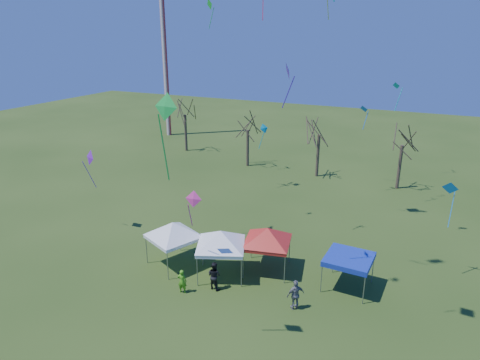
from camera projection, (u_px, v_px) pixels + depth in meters
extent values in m
plane|color=#284114|center=(245.00, 303.00, 25.06)|extent=(140.00, 140.00, 0.00)
cylinder|color=silver|center=(164.00, 49.00, 61.10)|extent=(0.70, 0.70, 25.00)
cylinder|color=#3D2D21|center=(186.00, 133.00, 55.96)|extent=(0.32, 0.32, 4.78)
cylinder|color=#3D2D21|center=(248.00, 148.00, 49.71)|extent=(0.32, 0.32, 4.28)
cylinder|color=#3D2D21|center=(318.00, 156.00, 46.09)|extent=(0.32, 0.32, 4.64)
cylinder|color=#3D2D21|center=(399.00, 167.00, 42.50)|extent=(0.32, 0.32, 4.49)
cylinder|color=gray|center=(147.00, 250.00, 29.07)|extent=(0.06, 0.06, 1.93)
cylinder|color=gray|center=(180.00, 238.00, 30.73)|extent=(0.06, 0.06, 1.93)
cylinder|color=gray|center=(168.00, 266.00, 27.13)|extent=(0.06, 0.06, 1.93)
cylinder|color=gray|center=(202.00, 252.00, 28.79)|extent=(0.06, 0.06, 1.93)
cube|color=white|center=(173.00, 237.00, 28.57)|extent=(3.84, 3.84, 0.23)
pyramid|color=white|center=(173.00, 222.00, 28.21)|extent=(3.73, 3.73, 0.97)
cylinder|color=gray|center=(197.00, 272.00, 26.46)|extent=(0.06, 0.06, 1.95)
cylinder|color=gray|center=(203.00, 250.00, 29.04)|extent=(0.06, 0.06, 1.95)
cylinder|color=gray|center=(241.00, 273.00, 26.35)|extent=(0.06, 0.06, 1.95)
cylinder|color=gray|center=(243.00, 251.00, 28.92)|extent=(0.06, 0.06, 1.95)
cube|color=white|center=(221.00, 246.00, 27.33)|extent=(3.82, 3.82, 0.23)
pyramid|color=white|center=(221.00, 231.00, 26.97)|extent=(3.83, 3.83, 0.98)
cylinder|color=gray|center=(243.00, 265.00, 27.28)|extent=(0.06, 0.06, 1.91)
cylinder|color=gray|center=(251.00, 246.00, 29.74)|extent=(0.06, 0.06, 1.91)
cylinder|color=gray|center=(285.00, 270.00, 26.73)|extent=(0.06, 0.06, 1.91)
cylinder|color=gray|center=(289.00, 250.00, 29.18)|extent=(0.06, 0.06, 1.91)
cube|color=#B61911|center=(267.00, 243.00, 27.88)|extent=(3.39, 3.39, 0.23)
pyramid|color=#B61911|center=(268.00, 228.00, 27.52)|extent=(3.96, 3.96, 0.95)
cylinder|color=gray|center=(321.00, 279.00, 25.82)|extent=(0.05, 0.05, 1.81)
cylinder|color=gray|center=(333.00, 260.00, 27.94)|extent=(0.05, 0.05, 1.81)
cylinder|color=gray|center=(364.00, 290.00, 24.71)|extent=(0.05, 0.05, 1.81)
cylinder|color=gray|center=(373.00, 270.00, 26.83)|extent=(0.05, 0.05, 1.81)
cube|color=#0E269A|center=(349.00, 260.00, 25.99)|extent=(2.85, 2.85, 0.22)
cube|color=#0E269A|center=(349.00, 258.00, 25.94)|extent=(2.85, 2.85, 0.11)
imported|color=#4DA71A|center=(182.00, 281.00, 25.86)|extent=(0.63, 0.48, 1.55)
imported|color=slate|center=(296.00, 295.00, 24.29)|extent=(1.08, 1.07, 1.84)
imported|color=black|center=(214.00, 276.00, 26.20)|extent=(0.99, 0.83, 1.81)
cone|color=#1581E3|center=(450.00, 188.00, 26.06)|extent=(1.01, 0.60, 0.90)
cube|color=#1581E3|center=(451.00, 209.00, 26.38)|extent=(0.11, 0.58, 2.26)
cone|color=#0B9EA9|center=(396.00, 85.00, 35.82)|extent=(0.79, 0.69, 0.61)
cube|color=#0B9EA9|center=(398.00, 99.00, 35.91)|extent=(0.41, 0.68, 1.92)
cone|color=#F23598|center=(193.00, 199.00, 24.43)|extent=(1.03, 0.40, 1.00)
cube|color=#F23598|center=(190.00, 215.00, 24.84)|extent=(0.11, 0.52, 1.56)
cone|color=purple|center=(89.00, 158.00, 32.35)|extent=(1.25, 0.83, 1.21)
cube|color=purple|center=(89.00, 175.00, 33.14)|extent=(0.40, 0.81, 2.33)
cone|color=blue|center=(364.00, 109.00, 39.61)|extent=(1.03, 0.93, 0.70)
cube|color=blue|center=(366.00, 120.00, 39.75)|extent=(0.32, 0.55, 1.69)
cone|color=green|center=(165.00, 107.00, 17.45)|extent=(1.22, 0.53, 1.16)
cube|color=green|center=(164.00, 148.00, 18.15)|extent=(0.10, 0.46, 2.99)
cube|color=red|center=(263.00, 5.00, 27.22)|extent=(0.24, 0.54, 1.82)
cone|color=green|center=(210.00, 4.00, 41.85)|extent=(1.14, 1.00, 1.13)
cube|color=green|center=(211.00, 18.00, 42.03)|extent=(0.41, 0.51, 2.03)
cube|color=yellow|center=(328.00, 5.00, 30.43)|extent=(0.11, 0.78, 1.94)
cone|color=#0CA4B7|center=(264.00, 128.00, 41.97)|extent=(0.86, 1.12, 0.96)
cube|color=#0CA4B7|center=(261.00, 140.00, 42.15)|extent=(0.69, 0.35, 1.86)
cone|color=#4D17A6|center=(288.00, 71.00, 21.23)|extent=(0.65, 0.94, 0.89)
cube|color=#4D17A6|center=(288.00, 92.00, 21.30)|extent=(0.56, 0.30, 1.58)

